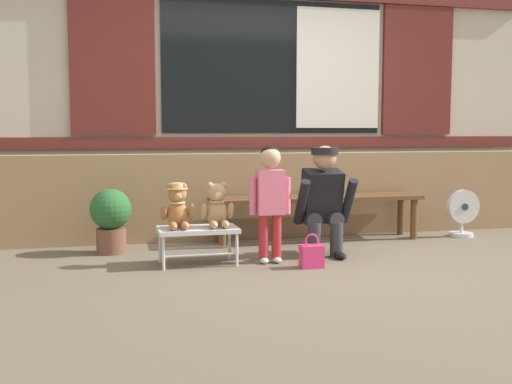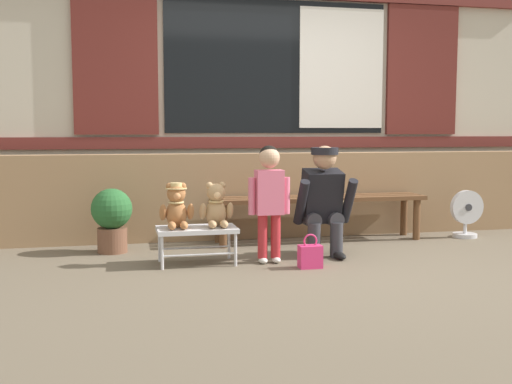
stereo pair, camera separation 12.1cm
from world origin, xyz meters
The scene contains 12 objects.
ground_plane centered at (0.00, 0.00, 0.00)m, with size 60.00×60.00×0.00m, color brown.
brick_low_wall centered at (0.00, 1.43, 0.42)m, with size 6.40×0.25×0.85m, color #997551.
shop_facade centered at (0.00, 1.94, 1.66)m, with size 6.54×0.26×3.28m.
wooden_bench_long centered at (0.22, 1.06, 0.37)m, with size 2.10×0.40×0.44m.
small_display_bench centered at (-1.07, 0.28, 0.27)m, with size 0.64×0.36×0.30m.
teddy_bear_with_hat centered at (-1.23, 0.28, 0.47)m, with size 0.28×0.27×0.36m.
teddy_bear_plain centered at (-0.91, 0.28, 0.46)m, with size 0.28×0.26×0.36m.
child_standing centered at (-0.49, 0.20, 0.59)m, with size 0.35×0.18×0.96m.
adult_crouching centered at (0.03, 0.36, 0.48)m, with size 0.50×0.49×0.95m.
handbag_on_ground centered at (-0.22, -0.06, 0.10)m, with size 0.18×0.11×0.27m.
potted_plant centered at (-1.74, 0.92, 0.32)m, with size 0.36×0.36×0.57m.
floor_fan centered at (1.74, 0.92, 0.24)m, with size 0.34×0.24×0.48m.
Camera 2 is at (-1.68, -4.63, 1.08)m, focal length 43.32 mm.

